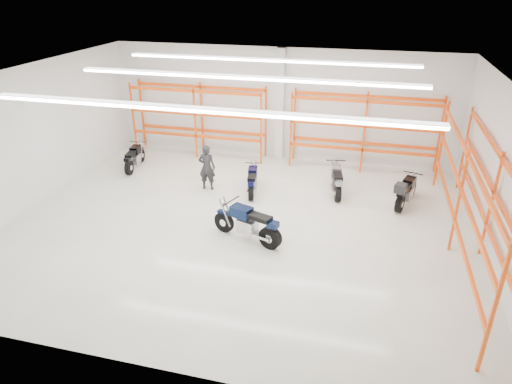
% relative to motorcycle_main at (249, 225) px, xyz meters
% --- Properties ---
extents(ground, '(14.00, 14.00, 0.00)m').
position_rel_motorcycle_main_xyz_m(ground, '(-0.52, 0.93, -0.53)').
color(ground, beige).
rests_on(ground, ground).
extents(room_shell, '(14.02, 12.02, 4.51)m').
position_rel_motorcycle_main_xyz_m(room_shell, '(-0.52, 0.95, 2.75)').
color(room_shell, white).
rests_on(room_shell, ground).
extents(motorcycle_main, '(2.22, 1.06, 1.13)m').
position_rel_motorcycle_main_xyz_m(motorcycle_main, '(0.00, 0.00, 0.00)').
color(motorcycle_main, black).
rests_on(motorcycle_main, ground).
extents(motorcycle_back_a, '(0.64, 1.94, 0.95)m').
position_rel_motorcycle_main_xyz_m(motorcycle_back_a, '(-5.85, 4.16, -0.08)').
color(motorcycle_back_a, black).
rests_on(motorcycle_back_a, ground).
extents(motorcycle_back_b, '(0.65, 1.90, 0.94)m').
position_rel_motorcycle_main_xyz_m(motorcycle_back_b, '(-0.75, 3.17, -0.09)').
color(motorcycle_back_b, black).
rests_on(motorcycle_back_b, ground).
extents(motorcycle_back_c, '(0.72, 2.07, 1.03)m').
position_rel_motorcycle_main_xyz_m(motorcycle_back_c, '(2.11, 3.87, -0.05)').
color(motorcycle_back_c, black).
rests_on(motorcycle_back_c, ground).
extents(motorcycle_back_d, '(0.97, 2.03, 1.07)m').
position_rel_motorcycle_main_xyz_m(motorcycle_back_d, '(4.42, 3.42, -0.02)').
color(motorcycle_back_d, black).
rests_on(motorcycle_back_d, ground).
extents(standing_man, '(0.63, 0.44, 1.66)m').
position_rel_motorcycle_main_xyz_m(standing_man, '(-2.39, 3.10, 0.30)').
color(standing_man, black).
rests_on(standing_man, ground).
extents(structural_column, '(0.32, 0.32, 4.50)m').
position_rel_motorcycle_main_xyz_m(structural_column, '(-0.52, 6.75, 1.72)').
color(structural_column, white).
rests_on(structural_column, ground).
extents(pallet_racking_back_left, '(5.67, 0.87, 3.00)m').
position_rel_motorcycle_main_xyz_m(pallet_racking_back_left, '(-3.92, 6.41, 1.26)').
color(pallet_racking_back_left, '#FC4B0A').
rests_on(pallet_racking_back_left, ground).
extents(pallet_racking_back_right, '(5.67, 0.87, 3.00)m').
position_rel_motorcycle_main_xyz_m(pallet_racking_back_right, '(2.88, 6.41, 1.26)').
color(pallet_racking_back_right, '#FC4B0A').
rests_on(pallet_racking_back_right, ground).
extents(pallet_racking_side, '(0.87, 9.07, 3.00)m').
position_rel_motorcycle_main_xyz_m(pallet_racking_side, '(5.96, 0.93, 1.28)').
color(pallet_racking_side, '#FC4B0A').
rests_on(pallet_racking_side, ground).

